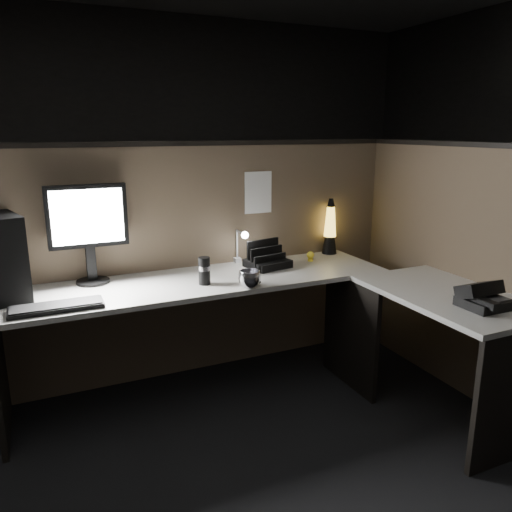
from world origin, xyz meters
name	(u,v)px	position (x,y,z in m)	size (l,w,h in m)	color
floor	(268,435)	(0.00, 0.00, 0.00)	(6.00, 6.00, 0.00)	black
room_shell	(270,125)	(0.00, 0.00, 1.62)	(6.00, 6.00, 6.00)	silver
partition_back	(208,261)	(0.00, 0.93, 0.75)	(2.66, 0.06, 1.50)	brown
partition_right	(453,269)	(1.33, 0.10, 0.75)	(0.06, 1.66, 1.50)	brown
desk	(278,314)	(0.18, 0.25, 0.58)	(2.60, 1.60, 0.73)	beige
monitor	(88,224)	(-0.75, 0.81, 1.07)	(0.45, 0.19, 0.57)	black
keyboard	(57,307)	(-0.97, 0.41, 0.74)	(0.45, 0.15, 0.02)	black
mouse	(254,282)	(0.09, 0.38, 0.75)	(0.08, 0.06, 0.03)	black
clip_lamp	(241,244)	(0.19, 0.81, 0.87)	(0.05, 0.18, 0.24)	silver
organizer	(267,260)	(0.32, 0.70, 0.77)	(0.29, 0.26, 0.19)	black
lava_lamp	(330,231)	(0.89, 0.84, 0.90)	(0.11, 0.11, 0.40)	black
travel_mug	(204,271)	(-0.17, 0.51, 0.81)	(0.07, 0.07, 0.16)	black
steel_mug	(250,279)	(0.04, 0.34, 0.78)	(0.13, 0.13, 0.10)	#B0B0B7
figurine	(310,255)	(0.65, 0.70, 0.77)	(0.05, 0.05, 0.05)	yellow
pinned_paper	(258,193)	(0.35, 0.90, 1.19)	(0.19, 0.00, 0.28)	white
desk_phone	(482,297)	(0.99, -0.43, 0.78)	(0.22, 0.24, 0.13)	black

